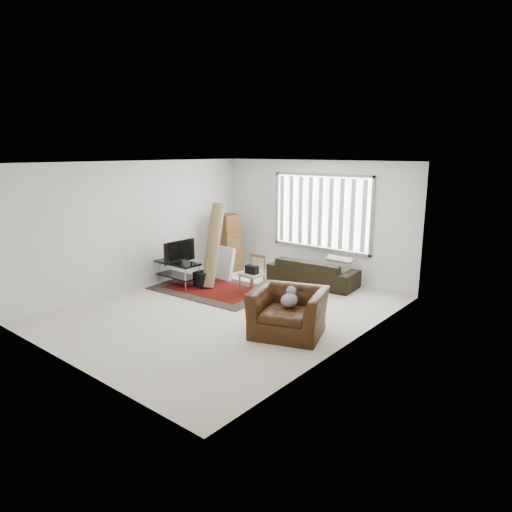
% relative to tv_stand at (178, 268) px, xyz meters
% --- Properties ---
extents(room, '(6.00, 6.02, 2.71)m').
position_rel_tv_stand_xyz_m(room, '(1.98, -0.03, 1.38)').
color(room, beige).
rests_on(room, ground).
extents(persian_rug, '(2.60, 1.82, 0.02)m').
position_rel_tv_stand_xyz_m(persian_rug, '(0.87, 0.24, -0.37)').
color(persian_rug, black).
rests_on(persian_rug, ground).
extents(tv_stand, '(1.05, 0.47, 0.52)m').
position_rel_tv_stand_xyz_m(tv_stand, '(0.00, 0.00, 0.00)').
color(tv_stand, black).
rests_on(tv_stand, ground).
extents(tv, '(0.11, 0.85, 0.49)m').
position_rel_tv_stand_xyz_m(tv, '(0.00, 0.00, 0.39)').
color(tv, black).
rests_on(tv, tv_stand).
extents(subwoofer, '(0.38, 0.38, 0.32)m').
position_rel_tv_stand_xyz_m(subwoofer, '(0.58, 0.21, -0.20)').
color(subwoofer, black).
rests_on(subwoofer, persian_rug).
extents(moving_boxes, '(0.63, 0.58, 1.39)m').
position_rel_tv_stand_xyz_m(moving_boxes, '(-0.02, 1.65, 0.27)').
color(moving_boxes, brown).
rests_on(moving_boxes, ground).
extents(white_flatpack, '(0.60, 0.28, 0.75)m').
position_rel_tv_stand_xyz_m(white_flatpack, '(0.45, 1.00, -0.00)').
color(white_flatpack, silver).
rests_on(white_flatpack, ground).
extents(rolled_rug, '(0.39, 0.78, 1.82)m').
position_rel_tv_stand_xyz_m(rolled_rug, '(0.67, 0.45, 0.53)').
color(rolled_rug, olive).
rests_on(rolled_rug, ground).
extents(sofa, '(2.03, 0.99, 0.76)m').
position_rel_tv_stand_xyz_m(sofa, '(2.29, 1.91, 0.00)').
color(sofa, black).
rests_on(sofa, ground).
extents(side_chair, '(0.43, 0.43, 0.79)m').
position_rel_tv_stand_xyz_m(side_chair, '(1.65, 0.59, 0.06)').
color(side_chair, '#867258').
rests_on(side_chair, ground).
extents(armchair, '(1.42, 1.33, 0.85)m').
position_rel_tv_stand_xyz_m(armchair, '(3.50, -0.73, 0.05)').
color(armchair, '#351B0B').
rests_on(armchair, ground).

